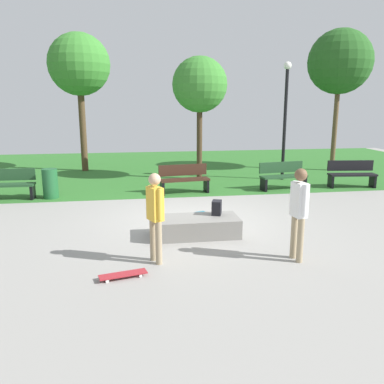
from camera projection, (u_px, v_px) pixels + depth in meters
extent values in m
plane|color=gray|center=(193.00, 219.00, 10.05)|extent=(28.00, 28.00, 0.00)
cube|color=#2D6B28|center=(165.00, 167.00, 17.94)|extent=(26.60, 11.63, 0.01)
cube|color=gray|center=(196.00, 227.00, 8.77)|extent=(1.87, 0.86, 0.42)
cube|color=black|center=(217.00, 208.00, 8.92)|extent=(0.28, 0.33, 0.32)
cylinder|color=tan|center=(294.00, 237.00, 7.48)|extent=(0.12, 0.12, 0.84)
cylinder|color=tan|center=(300.00, 240.00, 7.28)|extent=(0.12, 0.12, 0.84)
cube|color=white|center=(299.00, 200.00, 7.22)|extent=(0.25, 0.35, 0.63)
cylinder|color=white|center=(294.00, 196.00, 7.37)|extent=(0.09, 0.09, 0.58)
cylinder|color=white|center=(305.00, 201.00, 7.05)|extent=(0.09, 0.09, 0.58)
sphere|color=brown|center=(301.00, 175.00, 7.11)|extent=(0.23, 0.23, 0.23)
cylinder|color=tan|center=(153.00, 239.00, 7.37)|extent=(0.12, 0.12, 0.81)
cylinder|color=tan|center=(159.00, 243.00, 7.19)|extent=(0.12, 0.12, 0.81)
cube|color=gold|center=(155.00, 204.00, 7.12)|extent=(0.31, 0.37, 0.61)
cylinder|color=gold|center=(151.00, 200.00, 7.26)|extent=(0.09, 0.09, 0.56)
cylinder|color=gold|center=(160.00, 204.00, 6.98)|extent=(0.09, 0.09, 0.56)
sphere|color=tan|center=(155.00, 179.00, 7.03)|extent=(0.22, 0.22, 0.22)
cube|color=#A5262D|center=(123.00, 274.00, 6.68)|extent=(0.82, 0.38, 0.02)
cylinder|color=silver|center=(138.00, 272.00, 6.86)|extent=(0.06, 0.04, 0.06)
cylinder|color=silver|center=(141.00, 276.00, 6.72)|extent=(0.06, 0.04, 0.06)
cylinder|color=silver|center=(106.00, 277.00, 6.66)|extent=(0.06, 0.04, 0.06)
cylinder|color=silver|center=(107.00, 281.00, 6.51)|extent=(0.06, 0.04, 0.06)
cube|color=teal|center=(192.00, 214.00, 10.26)|extent=(0.82, 0.46, 0.02)
cylinder|color=silver|center=(200.00, 213.00, 10.47)|extent=(0.06, 0.05, 0.06)
cylinder|color=silver|center=(203.00, 215.00, 10.33)|extent=(0.06, 0.05, 0.06)
cylinder|color=silver|center=(181.00, 216.00, 10.21)|extent=(0.06, 0.05, 0.06)
cylinder|color=silver|center=(184.00, 218.00, 10.07)|extent=(0.06, 0.05, 0.06)
cube|color=#1E4223|center=(284.00, 176.00, 13.34)|extent=(1.65, 0.66, 0.06)
cube|color=#1E4223|center=(281.00, 167.00, 13.49)|extent=(1.59, 0.28, 0.36)
cube|color=black|center=(303.00, 182.00, 13.60)|extent=(0.13, 0.40, 0.45)
cube|color=black|center=(264.00, 184.00, 13.19)|extent=(0.13, 0.40, 0.45)
cube|color=#1E4223|center=(7.00, 185.00, 11.97)|extent=(1.61, 0.47, 0.06)
cube|color=#1E4223|center=(8.00, 175.00, 12.12)|extent=(1.60, 0.09, 0.36)
cube|color=black|center=(33.00, 192.00, 12.11)|extent=(0.09, 0.40, 0.45)
cube|color=#331E14|center=(185.00, 180.00, 12.79)|extent=(1.64, 0.64, 0.06)
cube|color=#331E14|center=(183.00, 170.00, 12.94)|extent=(1.59, 0.26, 0.36)
cube|color=black|center=(206.00, 185.00, 13.04)|extent=(0.13, 0.40, 0.45)
cube|color=black|center=(162.00, 188.00, 12.64)|extent=(0.13, 0.40, 0.45)
cube|color=black|center=(352.00, 175.00, 13.68)|extent=(1.64, 0.61, 0.06)
cube|color=black|center=(350.00, 166.00, 13.83)|extent=(1.60, 0.23, 0.36)
cube|color=black|center=(373.00, 181.00, 13.76)|extent=(0.12, 0.40, 0.45)
cube|color=black|center=(331.00, 181.00, 13.70)|extent=(0.12, 0.40, 0.45)
cylinder|color=#42301E|center=(199.00, 141.00, 14.97)|extent=(0.21, 0.21, 2.90)
sphere|color=#387F2D|center=(200.00, 84.00, 14.52)|extent=(2.02, 2.02, 2.02)
cylinder|color=#4C3823|center=(83.00, 128.00, 16.78)|extent=(0.27, 0.27, 3.62)
sphere|color=#387F2D|center=(79.00, 64.00, 16.21)|extent=(2.51, 2.51, 2.51)
cylinder|color=brown|center=(335.00, 127.00, 16.85)|extent=(0.20, 0.20, 3.71)
sphere|color=#23561E|center=(340.00, 62.00, 16.27)|extent=(2.60, 2.60, 2.60)
cylinder|color=black|center=(285.00, 126.00, 14.76)|extent=(0.12, 0.12, 4.04)
sphere|color=silver|center=(288.00, 66.00, 14.28)|extent=(0.28, 0.28, 0.28)
cylinder|color=#1E592D|center=(50.00, 184.00, 12.16)|extent=(0.46, 0.46, 0.91)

